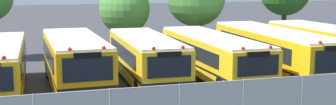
{
  "coord_description": "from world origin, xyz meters",
  "views": [
    {
      "loc": [
        -6.05,
        -23.46,
        5.49
      ],
      "look_at": [
        1.13,
        0.0,
        1.6
      ],
      "focal_mm": 49.67,
      "sensor_mm": 36.0,
      "label": 1
    }
  ],
  "objects_px": {
    "school_bus_5": "(274,51)",
    "school_bus_3": "(146,57)",
    "school_bus_6": "(328,47)",
    "tree_2": "(123,9)",
    "school_bus_2": "(75,60)",
    "school_bus_4": "(212,54)"
  },
  "relations": [
    {
      "from": "school_bus_4",
      "to": "school_bus_6",
      "type": "bearing_deg",
      "value": 179.61
    },
    {
      "from": "school_bus_5",
      "to": "school_bus_3",
      "type": "bearing_deg",
      "value": -1.11
    },
    {
      "from": "school_bus_3",
      "to": "school_bus_2",
      "type": "bearing_deg",
      "value": 3.23
    },
    {
      "from": "school_bus_2",
      "to": "school_bus_4",
      "type": "distance_m",
      "value": 7.54
    },
    {
      "from": "school_bus_2",
      "to": "tree_2",
      "type": "xyz_separation_m",
      "value": [
        4.38,
        9.08,
        1.94
      ]
    },
    {
      "from": "tree_2",
      "to": "school_bus_5",
      "type": "bearing_deg",
      "value": -54.01
    },
    {
      "from": "school_bus_6",
      "to": "tree_2",
      "type": "bearing_deg",
      "value": -41.22
    },
    {
      "from": "school_bus_2",
      "to": "school_bus_4",
      "type": "bearing_deg",
      "value": -179.8
    },
    {
      "from": "school_bus_2",
      "to": "tree_2",
      "type": "height_order",
      "value": "tree_2"
    },
    {
      "from": "school_bus_6",
      "to": "school_bus_3",
      "type": "bearing_deg",
      "value": -1.12
    },
    {
      "from": "school_bus_5",
      "to": "school_bus_4",
      "type": "bearing_deg",
      "value": -4.92
    },
    {
      "from": "school_bus_2",
      "to": "school_bus_6",
      "type": "distance_m",
      "value": 15.05
    },
    {
      "from": "school_bus_2",
      "to": "school_bus_6",
      "type": "height_order",
      "value": "school_bus_6"
    },
    {
      "from": "school_bus_2",
      "to": "school_bus_3",
      "type": "relative_size",
      "value": 0.98
    },
    {
      "from": "school_bus_3",
      "to": "school_bus_5",
      "type": "height_order",
      "value": "school_bus_5"
    },
    {
      "from": "school_bus_2",
      "to": "school_bus_5",
      "type": "bearing_deg",
      "value": 177.63
    },
    {
      "from": "school_bus_2",
      "to": "school_bus_5",
      "type": "distance_m",
      "value": 11.16
    },
    {
      "from": "school_bus_2",
      "to": "school_bus_4",
      "type": "xyz_separation_m",
      "value": [
        7.54,
        0.17,
        -0.1
      ]
    },
    {
      "from": "school_bus_6",
      "to": "tree_2",
      "type": "distance_m",
      "value": 14.04
    },
    {
      "from": "school_bus_4",
      "to": "school_bus_5",
      "type": "relative_size",
      "value": 0.93
    },
    {
      "from": "school_bus_4",
      "to": "school_bus_5",
      "type": "bearing_deg",
      "value": 173.2
    },
    {
      "from": "school_bus_4",
      "to": "school_bus_6",
      "type": "height_order",
      "value": "school_bus_6"
    }
  ]
}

